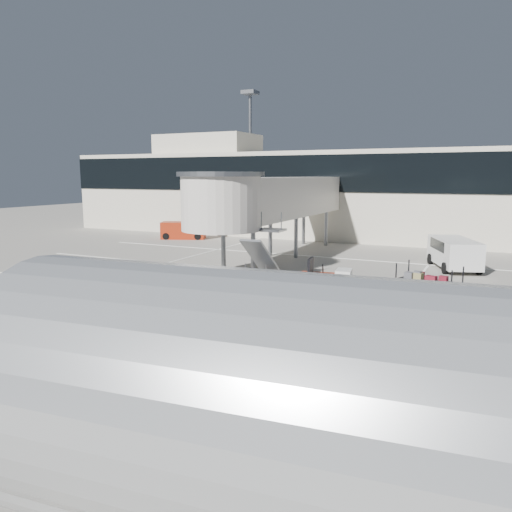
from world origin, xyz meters
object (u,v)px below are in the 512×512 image
Objects in this scene: suitcase_cart at (429,284)px; box_cart_far at (113,285)px; belt_loader at (184,230)px; baggage_tug at (326,280)px; box_cart_near at (247,298)px; ground_worker at (145,313)px; minivan at (453,251)px.

box_cart_far is at bearing -132.79° from suitcase_cart.
box_cart_far is at bearing -87.42° from belt_loader.
baggage_tug is 0.71× the size of box_cart_near.
baggage_tug is 0.66× the size of box_cart_far.
minivan reaches higher than ground_worker.
box_cart_far is 0.92× the size of belt_loader.
box_cart_far is (-8.92, -5.59, -0.02)m from baggage_tug.
ground_worker is at bearing -81.68° from belt_loader.
minivan is (5.28, 9.54, 0.52)m from baggage_tug.
ground_worker is at bearing -137.34° from minivan.
box_cart_near is at bearing -137.88° from minivan.
ground_worker is (4.87, -3.77, 0.19)m from box_cart_far.
belt_loader is (-18.47, 14.80, 0.17)m from baggage_tug.
ground_worker is 0.29× the size of minivan.
belt_loader reaches higher than box_cart_near.
suitcase_cart is at bearing -51.54° from belt_loader.
suitcase_cart is 15.59m from box_cart_far.
suitcase_cart is at bearing 35.99° from box_cart_far.
box_cart_far is (-6.89, -0.66, 0.03)m from box_cart_near.
baggage_tug is at bearing -139.53° from suitcase_cart.
baggage_tug is 10.20m from ground_worker.
box_cart_far is at bearing -154.26° from minivan.
minivan is at bearing 104.33° from suitcase_cart.
minivan is (14.20, 15.14, 0.54)m from box_cart_far.
suitcase_cart is at bearing 48.95° from ground_worker.
minivan is (7.31, 14.48, 0.57)m from box_cart_near.
suitcase_cart is 2.39× the size of ground_worker.
suitcase_cart is at bearing 13.47° from baggage_tug.
baggage_tug is 5.33m from box_cart_near.
box_cart_far is at bearing 177.33° from box_cart_near.
belt_loader is (-23.76, 5.26, -0.35)m from minivan.
ground_worker is at bearing -109.52° from suitcase_cart.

